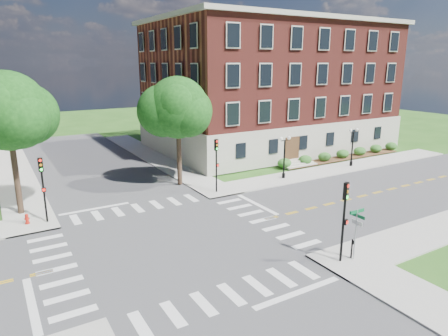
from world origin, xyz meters
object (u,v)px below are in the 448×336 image
traffic_signal_se (344,212)px  twin_lamp_west (284,155)px  push_button_post (352,247)px  traffic_signal_nw (43,181)px  fire_hydrant (27,219)px  traffic_signal_ne (216,159)px  street_sign_pole (356,225)px  twin_lamp_east (353,145)px

traffic_signal_se → twin_lamp_west: bearing=62.0°
push_button_post → traffic_signal_nw: bearing=134.0°
twin_lamp_west → push_button_post: twin_lamp_west is taller
push_button_post → fire_hydrant: (-16.05, 15.61, -0.33)m
twin_lamp_west → fire_hydrant: 23.48m
twin_lamp_west → fire_hydrant: twin_lamp_west is taller
traffic_signal_ne → fire_hydrant: bearing=177.8°
traffic_signal_se → traffic_signal_ne: 14.97m
traffic_signal_ne → street_sign_pole: bearing=-87.5°
traffic_signal_se → traffic_signal_nw: (-13.93, 15.22, 0.00)m
traffic_signal_nw → traffic_signal_se: bearing=-47.5°
traffic_signal_ne → twin_lamp_west: traffic_signal_ne is taller
traffic_signal_ne → push_button_post: traffic_signal_ne is taller
twin_lamp_east → traffic_signal_nw: bearing=-179.7°
traffic_signal_se → traffic_signal_ne: (0.16, 14.97, 0.00)m
traffic_signal_nw → twin_lamp_west: 22.12m
push_button_post → street_sign_pole: bearing=-88.4°
traffic_signal_se → twin_lamp_west: size_ratio=1.13×
traffic_signal_se → street_sign_pole: size_ratio=1.55×
twin_lamp_west → traffic_signal_nw: bearing=-179.5°
traffic_signal_nw → street_sign_pole: (14.77, -15.43, -0.88)m
traffic_signal_nw → fire_hydrant: 3.03m
twin_lamp_west → twin_lamp_east: size_ratio=1.00×
traffic_signal_ne → twin_lamp_east: (17.68, 0.42, -0.66)m
traffic_signal_ne → traffic_signal_nw: same height
traffic_signal_se → traffic_signal_ne: same height
twin_lamp_west → street_sign_pole: twin_lamp_west is taller
push_button_post → twin_lamp_west: bearing=64.6°
traffic_signal_nw → traffic_signal_ne: bearing=-1.0°
traffic_signal_nw → fire_hydrant: (-1.29, 0.34, -2.72)m
street_sign_pole → push_button_post: 1.52m
street_sign_pole → fire_hydrant: 22.58m
traffic_signal_ne → traffic_signal_se: bearing=-90.6°
traffic_signal_nw → twin_lamp_east: (31.78, 0.17, -0.66)m
twin_lamp_east → fire_hydrant: 33.13m
traffic_signal_ne → twin_lamp_east: traffic_signal_ne is taller
traffic_signal_se → fire_hydrant: (-15.22, 15.55, -2.72)m
traffic_signal_ne → push_button_post: size_ratio=4.00×
twin_lamp_west → traffic_signal_ne: bearing=-177.0°
twin_lamp_west → fire_hydrant: size_ratio=5.64×
push_button_post → fire_hydrant: 22.39m
twin_lamp_east → fire_hydrant: bearing=179.7°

